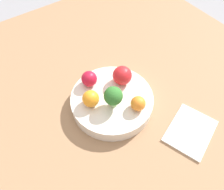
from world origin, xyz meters
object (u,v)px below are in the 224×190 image
(orange_front, at_px, (91,99))
(orange_back, at_px, (138,104))
(apple_red, at_px, (89,79))
(napkin, at_px, (190,131))
(broccoli, at_px, (113,96))
(apple_green, at_px, (122,75))
(bowl, at_px, (112,101))

(orange_front, distance_m, orange_back, 0.13)
(apple_red, distance_m, napkin, 0.32)
(broccoli, distance_m, apple_green, 0.09)
(apple_red, bearing_deg, napkin, 119.04)
(broccoli, bearing_deg, apple_green, -142.74)
(apple_red, relative_size, orange_back, 1.12)
(bowl, height_order, apple_red, apple_red)
(apple_green, distance_m, napkin, 0.25)
(broccoli, relative_size, orange_back, 1.66)
(broccoli, height_order, napkin, broccoli)
(orange_front, bearing_deg, apple_red, -118.34)
(broccoli, bearing_deg, apple_red, -82.42)
(orange_front, bearing_deg, orange_back, 138.53)
(bowl, distance_m, orange_front, 0.08)
(orange_front, relative_size, napkin, 0.28)
(orange_front, bearing_deg, apple_green, -173.24)
(napkin, bearing_deg, orange_back, -54.74)
(broccoli, relative_size, orange_front, 1.46)
(bowl, height_order, orange_front, orange_front)
(apple_red, xyz_separation_m, apple_green, (-0.08, 0.05, 0.01))
(napkin, bearing_deg, broccoli, -51.23)
(apple_green, xyz_separation_m, napkin, (-0.07, 0.23, -0.07))
(apple_red, height_order, napkin, apple_red)
(bowl, height_order, broccoli, broccoli)
(apple_green, height_order, orange_back, apple_green)
(broccoli, relative_size, napkin, 0.40)
(apple_green, relative_size, orange_front, 1.21)
(bowl, distance_m, apple_red, 0.09)
(orange_back, relative_size, napkin, 0.24)
(apple_red, bearing_deg, orange_back, 113.01)
(bowl, distance_m, orange_back, 0.09)
(bowl, bearing_deg, orange_back, 117.68)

